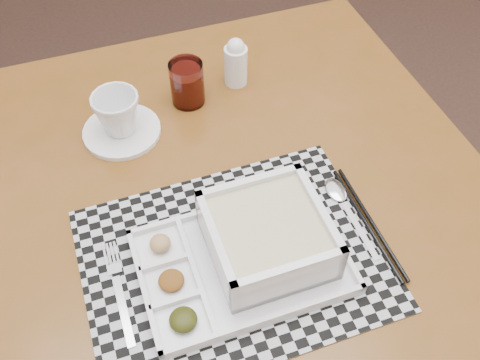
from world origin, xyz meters
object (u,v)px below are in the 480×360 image
dining_table (215,230)px  creamer_bottle (236,62)px  cup (118,114)px  serving_tray (259,245)px  juice_glass (187,85)px

dining_table → creamer_bottle: creamer_bottle is taller
dining_table → cup: (-0.12, 0.22, 0.13)m
serving_tray → dining_table: bearing=107.9°
dining_table → serving_tray: 0.17m
cup → creamer_bottle: creamer_bottle is taller
serving_tray → creamer_bottle: 0.43m
serving_tray → cup: size_ratio=3.64×
serving_tray → creamer_bottle: size_ratio=3.03×
dining_table → creamer_bottle: (0.14, 0.30, 0.13)m
juice_glass → creamer_bottle: bearing=13.5°
creamer_bottle → dining_table: bearing=-114.8°
cup → juice_glass: 0.15m
dining_table → serving_tray: serving_tray is taller
serving_tray → creamer_bottle: (0.10, 0.42, 0.01)m
serving_tray → creamer_bottle: creamer_bottle is taller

